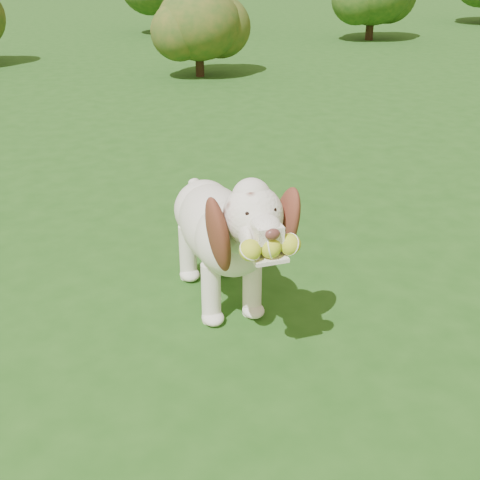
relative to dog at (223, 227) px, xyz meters
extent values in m
plane|color=#1F4D16|center=(-0.46, 0.16, -0.47)|extent=(80.00, 80.00, 0.00)
ellipsoid|color=white|center=(-0.01, 0.12, -0.04)|extent=(0.47, 0.79, 0.40)
ellipsoid|color=white|center=(0.02, -0.16, 0.00)|extent=(0.43, 0.43, 0.38)
ellipsoid|color=white|center=(-0.04, 0.38, -0.05)|extent=(0.39, 0.39, 0.35)
cylinder|color=white|center=(0.04, -0.31, 0.11)|extent=(0.24, 0.33, 0.30)
sphere|color=white|center=(0.05, -0.45, 0.25)|extent=(0.30, 0.30, 0.27)
sphere|color=white|center=(0.05, -0.43, 0.33)|extent=(0.20, 0.20, 0.18)
cube|color=white|center=(0.07, -0.60, 0.25)|extent=(0.13, 0.17, 0.07)
ellipsoid|color=#592D28|center=(0.08, -0.69, 0.26)|extent=(0.07, 0.05, 0.05)
cube|color=white|center=(0.07, -0.62, 0.14)|extent=(0.17, 0.19, 0.02)
ellipsoid|color=brown|center=(-0.11, -0.46, 0.17)|extent=(0.17, 0.27, 0.42)
ellipsoid|color=brown|center=(0.21, -0.42, 0.17)|extent=(0.17, 0.26, 0.42)
cylinder|color=white|center=(-0.06, 0.54, -0.01)|extent=(0.09, 0.20, 0.15)
cylinder|color=white|center=(-0.10, -0.15, -0.30)|extent=(0.11, 0.11, 0.34)
cylinder|color=white|center=(0.13, -0.12, -0.30)|extent=(0.11, 0.11, 0.34)
cylinder|color=white|center=(-0.15, 0.34, -0.30)|extent=(0.11, 0.11, 0.34)
cylinder|color=white|center=(0.07, 0.37, -0.30)|extent=(0.11, 0.11, 0.34)
sphere|color=#B9DE31|center=(-0.01, -0.67, 0.19)|extent=(0.10, 0.10, 0.09)
sphere|color=#B9DE31|center=(0.08, -0.66, 0.19)|extent=(0.10, 0.10, 0.09)
sphere|color=#B9DE31|center=(0.17, -0.65, 0.19)|extent=(0.10, 0.10, 0.09)
cylinder|color=#382314|center=(5.25, 10.50, -0.19)|extent=(0.17, 0.17, 0.56)
cylinder|color=#382314|center=(0.87, 6.85, -0.25)|extent=(0.14, 0.14, 0.43)
ellipsoid|color=#1D4314|center=(0.87, 6.85, 0.33)|extent=(1.30, 1.30, 1.11)
cylinder|color=#382314|center=(1.07, 12.74, -0.11)|extent=(0.22, 0.22, 0.72)
camera|label=1|loc=(-0.50, -2.82, 1.29)|focal=45.00mm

